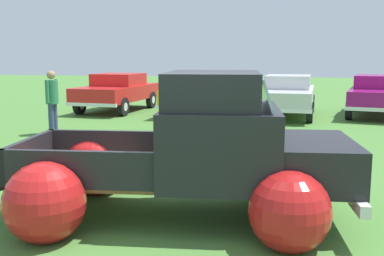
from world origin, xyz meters
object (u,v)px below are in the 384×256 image
Objects in this scene: show_car_3 at (376,94)px; spectator_0 at (52,98)px; show_car_1 at (200,92)px; vintage_pickup_truck at (201,161)px; show_car_2 at (287,94)px; show_car_0 at (118,91)px.

spectator_0 is (-9.39, -5.62, 0.21)m from show_car_3.
spectator_0 is (-3.19, -5.17, 0.20)m from show_car_1.
show_car_2 is (1.34, 10.62, 0.03)m from vintage_pickup_truck.
show_car_0 is 9.48m from show_car_3.
show_car_0 is at bearing -88.17° from show_car_2.
vintage_pickup_truck is 1.05× the size of show_car_1.
vintage_pickup_truck is at bearing 15.09° from show_car_1.
show_car_0 is 0.98× the size of show_car_3.
show_car_3 is 2.57× the size of spectator_0.
vintage_pickup_truck reaches higher than show_car_1.
spectator_0 reaches higher than show_car_1.
spectator_0 reaches higher than show_car_2.
show_car_2 is at bearing -66.65° from show_car_3.
show_car_1 is 3.12m from show_car_2.
show_car_3 is at bearing -145.73° from spectator_0.
show_car_0 is 0.94× the size of show_car_2.
show_car_1 is 0.98× the size of show_car_2.
show_car_1 is 6.22m from show_car_3.
show_car_3 is at bearing 97.51° from show_car_0.
vintage_pickup_truck is at bearing -9.15° from show_car_3.
show_car_3 is at bearing 63.72° from vintage_pickup_truck.
show_car_2 is at bearing 92.79° from show_car_1.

